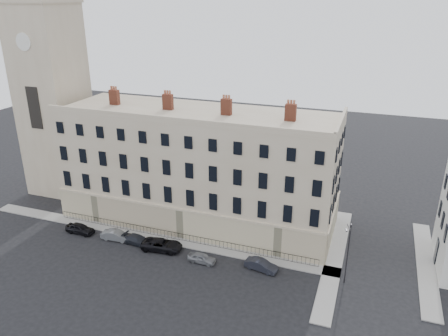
# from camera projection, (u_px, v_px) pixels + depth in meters

# --- Properties ---
(ground) EXTENTS (160.00, 160.00, 0.00)m
(ground) POSITION_uv_depth(u_px,v_px,m) (207.00, 274.00, 48.46)
(ground) COLOR black
(ground) RESTS_ON ground
(terrace) EXTENTS (36.22, 12.22, 17.00)m
(terrace) POSITION_uv_depth(u_px,v_px,m) (198.00, 167.00, 58.01)
(terrace) COLOR #BCA98C
(terrace) RESTS_ON ground
(church_tower) EXTENTS (8.00, 8.13, 44.00)m
(church_tower) POSITION_uv_depth(u_px,v_px,m) (49.00, 70.00, 63.21)
(church_tower) COLOR #BCA98C
(church_tower) RESTS_ON ground
(pavement_terrace) EXTENTS (48.00, 2.00, 0.12)m
(pavement_terrace) POSITION_uv_depth(u_px,v_px,m) (149.00, 236.00, 55.95)
(pavement_terrace) COLOR gray
(pavement_terrace) RESTS_ON ground
(pavement_east_return) EXTENTS (2.00, 24.00, 0.12)m
(pavement_east_return) POSITION_uv_depth(u_px,v_px,m) (335.00, 258.00, 51.33)
(pavement_east_return) COLOR gray
(pavement_east_return) RESTS_ON ground
(pavement_adjacent) EXTENTS (2.00, 20.00, 0.12)m
(pavement_adjacent) POSITION_uv_depth(u_px,v_px,m) (426.00, 265.00, 49.93)
(pavement_adjacent) COLOR gray
(pavement_adjacent) RESTS_ON ground
(railings) EXTENTS (35.00, 0.04, 0.96)m
(railings) POSITION_uv_depth(u_px,v_px,m) (179.00, 236.00, 54.86)
(railings) COLOR black
(railings) RESTS_ON ground
(car_a) EXTENTS (3.91, 1.63, 1.32)m
(car_a) POSITION_uv_depth(u_px,v_px,m) (80.00, 228.00, 56.51)
(car_a) COLOR black
(car_a) RESTS_ON ground
(car_b) EXTENTS (3.94, 1.64, 1.27)m
(car_b) POSITION_uv_depth(u_px,v_px,m) (116.00, 235.00, 54.95)
(car_b) COLOR slate
(car_b) RESTS_ON ground
(car_c) EXTENTS (4.15, 2.04, 1.16)m
(car_c) POSITION_uv_depth(u_px,v_px,m) (138.00, 240.00, 54.04)
(car_c) COLOR #20232A
(car_c) RESTS_ON ground
(car_d) EXTENTS (5.21, 2.90, 1.38)m
(car_d) POSITION_uv_depth(u_px,v_px,m) (162.00, 245.00, 52.77)
(car_d) COLOR black
(car_d) RESTS_ON ground
(car_e) EXTENTS (3.36, 1.41, 1.14)m
(car_e) POSITION_uv_depth(u_px,v_px,m) (202.00, 258.00, 50.36)
(car_e) COLOR gray
(car_e) RESTS_ON ground
(car_f) EXTENTS (3.94, 1.92, 1.24)m
(car_f) POSITION_uv_depth(u_px,v_px,m) (261.00, 265.00, 48.94)
(car_f) COLOR #22242D
(car_f) RESTS_ON ground
(streetlamp) EXTENTS (0.58, 1.50, 7.12)m
(streetlamp) POSITION_uv_depth(u_px,v_px,m) (348.00, 251.00, 45.50)
(streetlamp) COLOR #29282C
(streetlamp) RESTS_ON ground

